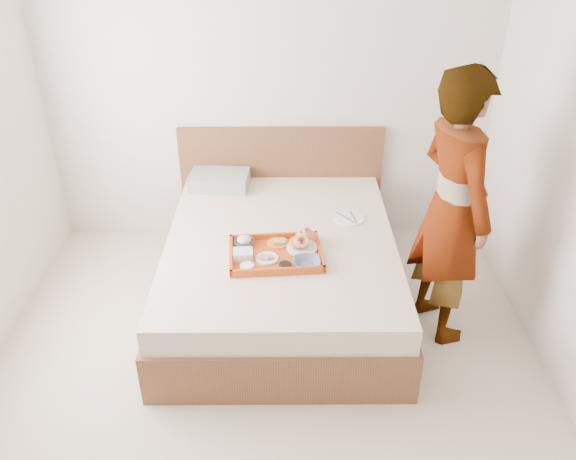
# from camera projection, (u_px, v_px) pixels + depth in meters

# --- Properties ---
(ground) EXTENTS (3.50, 4.00, 0.01)m
(ground) POSITION_uv_depth(u_px,v_px,m) (264.00, 405.00, 3.39)
(ground) COLOR beige
(ground) RESTS_ON ground
(wall_back) EXTENTS (3.50, 0.01, 2.60)m
(wall_back) POSITION_uv_depth(u_px,v_px,m) (268.00, 83.00, 4.44)
(wall_back) COLOR silver
(wall_back) RESTS_ON ground
(bed) EXTENTS (1.65, 2.00, 0.53)m
(bed) POSITION_uv_depth(u_px,v_px,m) (281.00, 269.00, 4.12)
(bed) COLOR brown
(bed) RESTS_ON ground
(headboard) EXTENTS (1.65, 0.06, 0.95)m
(headboard) POSITION_uv_depth(u_px,v_px,m) (281.00, 182.00, 4.84)
(headboard) COLOR brown
(headboard) RESTS_ON ground
(pillow) EXTENTS (0.48, 0.34, 0.11)m
(pillow) POSITION_uv_depth(u_px,v_px,m) (219.00, 180.00, 4.62)
(pillow) COLOR #90A28C
(pillow) RESTS_ON bed
(tray) EXTENTS (0.63, 0.48, 0.05)m
(tray) POSITION_uv_depth(u_px,v_px,m) (276.00, 254.00, 3.76)
(tray) COLOR #D04C10
(tray) RESTS_ON bed
(prawn_plate) EXTENTS (0.22, 0.22, 0.01)m
(prawn_plate) POSITION_uv_depth(u_px,v_px,m) (302.00, 247.00, 3.83)
(prawn_plate) COLOR white
(prawn_plate) RESTS_ON tray
(navy_bowl_big) EXTENTS (0.18, 0.18, 0.04)m
(navy_bowl_big) POSITION_uv_depth(u_px,v_px,m) (307.00, 263.00, 3.65)
(navy_bowl_big) COLOR navy
(navy_bowl_big) RESTS_ON tray
(sauce_dish) EXTENTS (0.09, 0.09, 0.03)m
(sauce_dish) POSITION_uv_depth(u_px,v_px,m) (285.00, 266.00, 3.63)
(sauce_dish) COLOR black
(sauce_dish) RESTS_ON tray
(meat_plate) EXTENTS (0.16, 0.16, 0.01)m
(meat_plate) POSITION_uv_depth(u_px,v_px,m) (267.00, 258.00, 3.72)
(meat_plate) COLOR white
(meat_plate) RESTS_ON tray
(bread_plate) EXTENTS (0.16, 0.16, 0.01)m
(bread_plate) POSITION_uv_depth(u_px,v_px,m) (278.00, 243.00, 3.88)
(bread_plate) COLOR orange
(bread_plate) RESTS_ON tray
(salad_bowl) EXTENTS (0.14, 0.14, 0.04)m
(salad_bowl) POSITION_uv_depth(u_px,v_px,m) (244.00, 243.00, 3.86)
(salad_bowl) COLOR navy
(salad_bowl) RESTS_ON tray
(plastic_tub) EXTENTS (0.13, 0.11, 0.05)m
(plastic_tub) POSITION_uv_depth(u_px,v_px,m) (243.00, 254.00, 3.72)
(plastic_tub) COLOR silver
(plastic_tub) RESTS_ON tray
(cheese_round) EXTENTS (0.09, 0.09, 0.03)m
(cheese_round) POSITION_uv_depth(u_px,v_px,m) (247.00, 267.00, 3.62)
(cheese_round) COLOR white
(cheese_round) RESTS_ON tray
(dinner_plate) EXTENTS (0.29, 0.29, 0.01)m
(dinner_plate) POSITION_uv_depth(u_px,v_px,m) (349.00, 218.00, 4.19)
(dinner_plate) COLOR white
(dinner_plate) RESTS_ON bed
(person) EXTENTS (0.61, 0.75, 1.79)m
(person) POSITION_uv_depth(u_px,v_px,m) (452.00, 209.00, 3.57)
(person) COLOR white
(person) RESTS_ON ground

